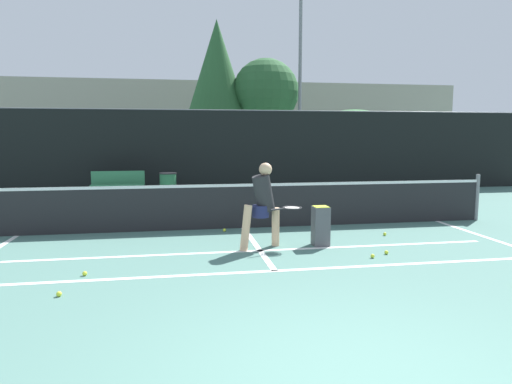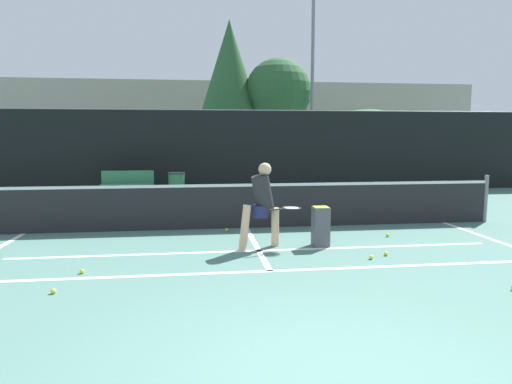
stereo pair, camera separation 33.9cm
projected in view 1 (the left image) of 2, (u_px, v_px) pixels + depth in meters
The scene contains 22 objects.
court_baseline_near at pixel (275, 271), 6.64m from camera, with size 11.00×0.10×0.01m, color white.
court_service_line at pixel (260, 251), 7.81m from camera, with size 8.25×0.10×0.01m, color white.
court_center_mark at pixel (256, 245), 8.19m from camera, with size 0.10×3.17×0.01m, color white.
court_sideline_right at pixel (482, 236), 8.96m from camera, with size 0.10×4.17×0.01m, color white.
net at pixel (243, 204), 9.68m from camera, with size 11.09×0.09×1.07m.
fence_back at pixel (217, 152), 15.65m from camera, with size 24.00×0.06×2.84m.
player_practicing at pixel (263, 202), 7.93m from camera, with size 1.20×0.45×1.50m.
tennis_ball_scattered_1 at pixel (386, 252), 7.57m from camera, with size 0.07×0.07×0.07m, color #D1E033.
tennis_ball_scattered_2 at pixel (85, 273), 6.41m from camera, with size 0.07×0.07×0.07m, color #D1E033.
tennis_ball_scattered_3 at pixel (385, 234), 8.99m from camera, with size 0.07×0.07×0.07m, color #D1E033.
tennis_ball_scattered_4 at pixel (59, 294), 5.58m from camera, with size 0.07×0.07×0.07m, color #D1E033.
tennis_ball_scattered_5 at pixel (373, 256), 7.34m from camera, with size 0.07×0.07×0.07m, color #D1E033.
tennis_ball_scattered_6 at pixel (224, 230), 9.36m from camera, with size 0.07×0.07×0.07m, color #D1E033.
ball_hopper at pixel (321, 225), 8.15m from camera, with size 0.28×0.28×0.71m.
courtside_bench at pixel (118, 184), 14.19m from camera, with size 1.62×0.39×0.86m.
trash_bin at pixel (168, 186), 14.25m from camera, with size 0.54×0.54×0.82m.
parked_car at pixel (291, 168), 18.37m from camera, with size 1.70×4.33×1.53m.
floodlight_mast at pixel (300, 44), 21.29m from camera, with size 1.10×0.24×9.96m.
tree_west at pixel (354, 119), 24.94m from camera, with size 2.84×2.84×3.38m.
tree_mid at pixel (266, 92), 22.47m from camera, with size 3.25×3.25×5.72m.
tree_east at pixel (217, 66), 22.23m from camera, with size 2.83×2.83×7.56m.
building_far at pixel (197, 124), 30.59m from camera, with size 36.00×2.40×5.48m, color gray.
Camera 1 is at (-1.38, -3.08, 1.96)m, focal length 32.00 mm.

